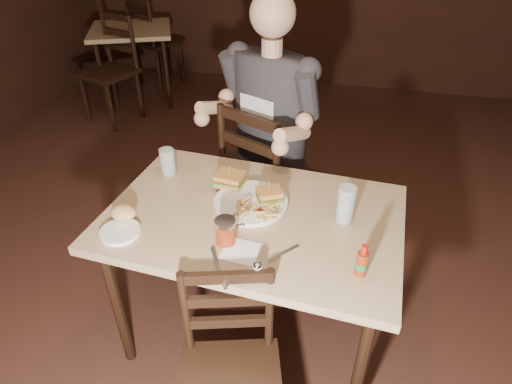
% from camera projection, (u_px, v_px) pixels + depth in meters
% --- Properties ---
extents(room_shell, '(7.00, 7.00, 7.00)m').
position_uv_depth(room_shell, '(268.00, 50.00, 1.62)').
color(room_shell, black).
rests_on(room_shell, ground).
extents(main_table, '(1.28, 0.89, 0.77)m').
position_uv_depth(main_table, '(253.00, 228.00, 1.85)').
color(main_table, tan).
rests_on(main_table, ground).
extents(bg_table, '(1.06, 1.06, 0.77)m').
position_uv_depth(bg_table, '(132.00, 37.00, 4.42)').
color(bg_table, tan).
rests_on(bg_table, ground).
extents(chair_far, '(0.62, 0.64, 0.99)m').
position_uv_depth(chair_far, '(270.00, 179.00, 2.54)').
color(chair_far, black).
rests_on(chair_far, ground).
extents(bg_chair_far, '(0.61, 0.63, 0.98)m').
position_uv_depth(bg_chair_far, '(157.00, 42.00, 4.97)').
color(bg_chair_far, black).
rests_on(bg_chair_far, ground).
extents(bg_chair_near, '(0.59, 0.62, 0.99)m').
position_uv_depth(bg_chair_near, '(107.00, 72.00, 4.09)').
color(bg_chair_near, black).
rests_on(bg_chair_near, ground).
extents(diner, '(0.73, 0.66, 1.02)m').
position_uv_depth(diner, '(266.00, 97.00, 2.21)').
color(diner, '#302E33').
rests_on(diner, chair_far).
extents(dinner_plate, '(0.33, 0.33, 0.02)m').
position_uv_depth(dinner_plate, '(251.00, 203.00, 1.86)').
color(dinner_plate, white).
rests_on(dinner_plate, main_table).
extents(sandwich_left, '(0.13, 0.11, 0.10)m').
position_uv_depth(sandwich_left, '(230.00, 175.00, 1.93)').
color(sandwich_left, tan).
rests_on(sandwich_left, dinner_plate).
extents(sandwich_right, '(0.13, 0.12, 0.09)m').
position_uv_depth(sandwich_right, '(269.00, 192.00, 1.83)').
color(sandwich_right, tan).
rests_on(sandwich_right, dinner_plate).
extents(fries_pile, '(0.25, 0.18, 0.04)m').
position_uv_depth(fries_pile, '(254.00, 208.00, 1.78)').
color(fries_pile, tan).
rests_on(fries_pile, dinner_plate).
extents(ketchup_dollop, '(0.04, 0.04, 0.01)m').
position_uv_depth(ketchup_dollop, '(260.00, 211.00, 1.79)').
color(ketchup_dollop, maroon).
rests_on(ketchup_dollop, dinner_plate).
extents(glass_left, '(0.07, 0.07, 0.13)m').
position_uv_depth(glass_left, '(168.00, 162.00, 2.04)').
color(glass_left, silver).
rests_on(glass_left, main_table).
extents(glass_right, '(0.08, 0.08, 0.16)m').
position_uv_depth(glass_right, '(346.00, 204.00, 1.73)').
color(glass_right, silver).
rests_on(glass_right, main_table).
extents(hot_sauce, '(0.04, 0.04, 0.13)m').
position_uv_depth(hot_sauce, '(362.00, 260.00, 1.48)').
color(hot_sauce, maroon).
rests_on(hot_sauce, main_table).
extents(salt_shaker, '(0.04, 0.04, 0.06)m').
position_uv_depth(salt_shaker, '(257.00, 270.00, 1.49)').
color(salt_shaker, white).
rests_on(salt_shaker, main_table).
extents(syrup_dispenser, '(0.09, 0.09, 0.11)m').
position_uv_depth(syrup_dispenser, '(226.00, 231.00, 1.63)').
color(syrup_dispenser, maroon).
rests_on(syrup_dispenser, main_table).
extents(napkin, '(0.15, 0.14, 0.00)m').
position_uv_depth(napkin, '(241.00, 251.00, 1.62)').
color(napkin, white).
rests_on(napkin, main_table).
extents(knife, '(0.12, 0.19, 0.01)m').
position_uv_depth(knife, '(218.00, 267.00, 1.54)').
color(knife, silver).
rests_on(knife, napkin).
extents(fork, '(0.10, 0.12, 0.00)m').
position_uv_depth(fork, '(283.00, 253.00, 1.60)').
color(fork, silver).
rests_on(fork, napkin).
extents(side_plate, '(0.17, 0.17, 0.01)m').
position_uv_depth(side_plate, '(120.00, 233.00, 1.70)').
color(side_plate, white).
rests_on(side_plate, main_table).
extents(bread_roll, '(0.11, 0.09, 0.06)m').
position_uv_depth(bread_roll, '(123.00, 212.00, 1.75)').
color(bread_roll, tan).
rests_on(bread_roll, side_plate).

